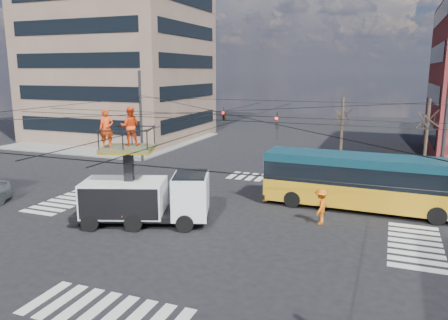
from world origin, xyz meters
TOP-DOWN VIEW (x-y plane):
  - ground at (0.00, 0.00)m, footprint 120.00×120.00m
  - sidewalk_nw at (-21.00, 21.00)m, footprint 18.00×18.00m
  - crosswalks at (0.00, 0.00)m, footprint 22.40×22.40m
  - building_tower at (-21.98, 23.98)m, footprint 18.06×16.06m
  - overhead_network at (-0.07, 0.40)m, footprint 24.24×24.24m
  - tree_a at (5.00, 13.50)m, footprint 2.00×2.00m
  - tree_b at (11.00, 13.50)m, footprint 2.00×2.00m
  - utility_truck at (-3.26, -1.97)m, footprint 7.37×4.50m
  - city_bus at (7.59, 4.66)m, footprint 12.05×2.93m
  - traffic_cone at (-6.91, -0.92)m, footprint 0.36×0.36m
  - worker_ground at (-3.61, -3.06)m, footprint 0.57×1.01m
  - flagger at (5.39, 1.34)m, footprint 0.79×1.28m

SIDE VIEW (x-z plane):
  - ground at x=0.00m, z-range 0.00..0.00m
  - crosswalks at x=0.00m, z-range 0.00..0.02m
  - sidewalk_nw at x=-21.00m, z-range 0.00..0.12m
  - traffic_cone at x=-6.91m, z-range 0.00..0.64m
  - worker_ground at x=-3.61m, z-range 0.00..1.63m
  - flagger at x=5.39m, z-range 0.00..1.92m
  - city_bus at x=7.59m, z-range 0.12..3.32m
  - utility_truck at x=-3.26m, z-range -1.04..5.11m
  - overhead_network at x=-0.07m, z-range 0.29..8.29m
  - tree_a at x=5.00m, z-range 1.63..7.63m
  - tree_b at x=11.00m, z-range 1.63..7.63m
  - building_tower at x=-21.98m, z-range 0.00..30.00m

